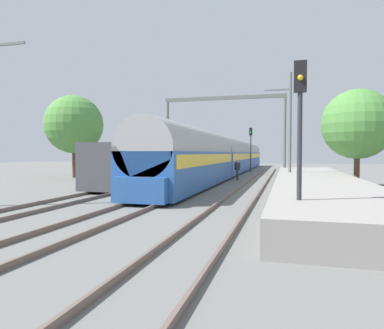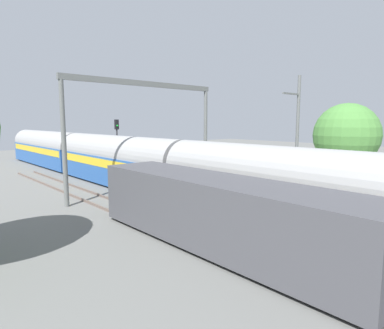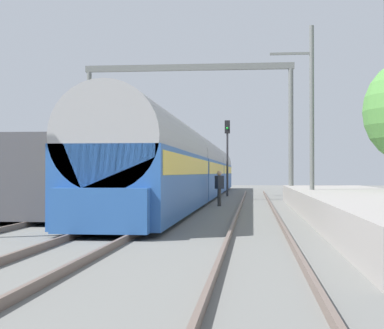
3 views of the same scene
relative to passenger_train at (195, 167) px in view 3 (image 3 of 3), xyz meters
The scene contains 11 objects.
ground 18.77m from the passenger_train, 90.00° to the right, with size 120.00×120.00×0.00m, color slate.
track_far_west 19.14m from the passenger_train, 101.57° to the right, with size 1.52×60.00×0.16m.
track_west 18.76m from the passenger_train, 90.00° to the right, with size 1.52×60.00×0.16m.
track_east 19.14m from the passenger_train, 78.43° to the right, with size 1.52×60.00×0.16m.
platform 18.39m from the passenger_train, 65.37° to the right, with size 4.40×28.00×0.90m.
passenger_train is the anchor object (origin of this frame).
freight_car 15.33m from the passenger_train, 104.44° to the right, with size 2.80×13.00×2.70m.
person_crossing 9.42m from the passenger_train, 77.38° to the right, with size 0.45×0.46×1.73m.
railway_signal_far 4.12m from the passenger_train, 60.42° to the left, with size 0.36×0.30×5.26m.
catenary_gantry 5.54m from the passenger_train, 90.00° to the right, with size 12.04×0.28×7.86m.
catenary_pole_east_mid 13.94m from the passenger_train, 63.36° to the right, with size 1.90×0.20×8.00m.
Camera 3 is at (3.70, -20.45, 1.63)m, focal length 57.44 mm.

